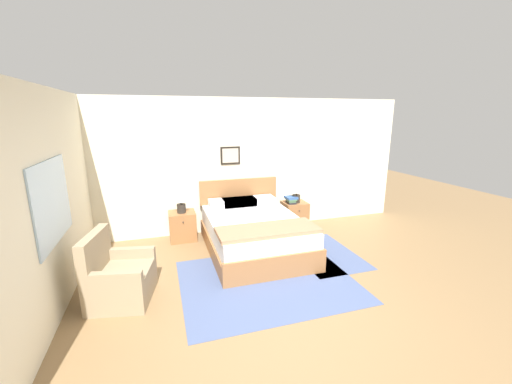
{
  "coord_description": "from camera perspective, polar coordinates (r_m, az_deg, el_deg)",
  "views": [
    {
      "loc": [
        -1.34,
        -2.9,
        2.27
      ],
      "look_at": [
        0.1,
        1.66,
        1.09
      ],
      "focal_mm": 22.0,
      "sensor_mm": 36.0,
      "label": 1
    }
  ],
  "objects": [
    {
      "name": "book_hardcover_middle",
      "position": [
        6.37,
        6.38,
        -1.58
      ],
      "size": [
        0.16,
        0.23,
        0.03
      ],
      "rotation": [
        0.0,
        0.0,
        -0.08
      ],
      "color": "#4C7551",
      "rests_on": "book_thick_bottom"
    },
    {
      "name": "armchair",
      "position": [
        4.42,
        -23.79,
        -14.1
      ],
      "size": [
        0.83,
        0.9,
        0.89
      ],
      "rotation": [
        0.0,
        0.0,
        -1.77
      ],
      "color": "#998466",
      "rests_on": "ground_plane"
    },
    {
      "name": "book_novel_upper",
      "position": [
        6.37,
        6.39,
        -1.32
      ],
      "size": [
        0.18,
        0.24,
        0.03
      ],
      "rotation": [
        0.0,
        0.0,
        -0.02
      ],
      "color": "#4C7551",
      "rests_on": "book_hardcover_middle"
    },
    {
      "name": "table_lamp_near_window",
      "position": [
        5.83,
        -13.52,
        -1.06
      ],
      "size": [
        0.25,
        0.25,
        0.45
      ],
      "color": "#2D2823",
      "rests_on": "nightstand_near_window"
    },
    {
      "name": "bed",
      "position": [
        5.42,
        -0.41,
        -7.26
      ],
      "size": [
        1.54,
        2.14,
        1.05
      ],
      "color": "#936038",
      "rests_on": "ground_plane"
    },
    {
      "name": "book_thick_bottom",
      "position": [
        6.38,
        6.37,
        -1.88
      ],
      "size": [
        0.17,
        0.24,
        0.04
      ],
      "rotation": [
        0.0,
        0.0,
        -0.06
      ],
      "color": "#232328",
      "rests_on": "nightstand_by_door"
    },
    {
      "name": "wall_back",
      "position": [
        6.18,
        -4.74,
        4.74
      ],
      "size": [
        7.45,
        0.09,
        2.6
      ],
      "color": "beige",
      "rests_on": "ground_plane"
    },
    {
      "name": "book_slim_near_top",
      "position": [
        6.36,
        6.4,
        -1.02
      ],
      "size": [
        0.23,
        0.24,
        0.04
      ],
      "rotation": [
        0.0,
        0.0,
        0.05
      ],
      "color": "#335693",
      "rests_on": "book_novel_upper"
    },
    {
      "name": "area_rug_main",
      "position": [
        4.59,
        2.04,
        -15.8
      ],
      "size": [
        2.38,
        1.94,
        0.01
      ],
      "color": "#47567F",
      "rests_on": "ground_plane"
    },
    {
      "name": "ground_plane",
      "position": [
        3.92,
        6.37,
        -21.67
      ],
      "size": [
        16.0,
        16.0,
        0.0
      ],
      "primitive_type": "plane",
      "color": "olive"
    },
    {
      "name": "nightstand_near_window",
      "position": [
        6.01,
        -13.2,
        -6.03
      ],
      "size": [
        0.48,
        0.46,
        0.53
      ],
      "color": "#936038",
      "rests_on": "ground_plane"
    },
    {
      "name": "nightstand_by_door",
      "position": [
        6.55,
        7.01,
        -4.11
      ],
      "size": [
        0.48,
        0.46,
        0.53
      ],
      "color": "#936038",
      "rests_on": "ground_plane"
    },
    {
      "name": "wall_left",
      "position": [
        4.67,
        -32.06,
        -0.33
      ],
      "size": [
        0.08,
        5.42,
        2.6
      ],
      "color": "beige",
      "rests_on": "ground_plane"
    },
    {
      "name": "area_rug_bedside",
      "position": [
        5.51,
        12.23,
        -10.79
      ],
      "size": [
        0.98,
        1.53,
        0.01
      ],
      "color": "#47567F",
      "rests_on": "ground_plane"
    },
    {
      "name": "table_lamp_by_door",
      "position": [
        6.38,
        7.37,
        0.5
      ],
      "size": [
        0.25,
        0.25,
        0.45
      ],
      "color": "#2D2823",
      "rests_on": "nightstand_by_door"
    }
  ]
}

